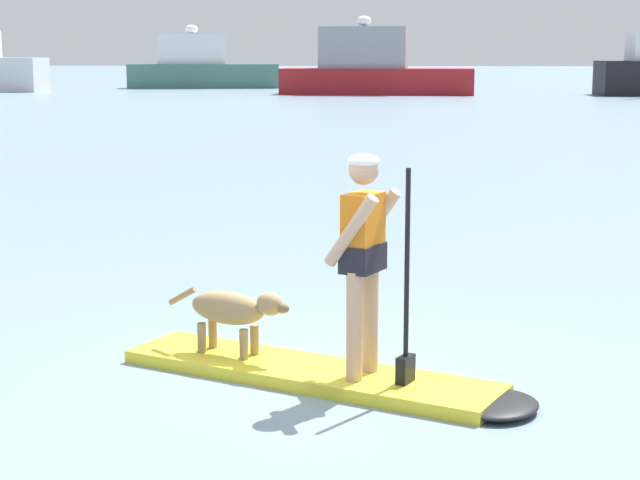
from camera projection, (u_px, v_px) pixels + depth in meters
ground_plane at (309, 379)px, 7.94m from camera, size 400.00×400.00×0.00m
paddleboard at (335, 377)px, 7.82m from camera, size 3.27×1.96×0.10m
person_paddler at (365, 249)px, 7.53m from camera, size 0.68×0.60×1.64m
dog at (233, 310)px, 8.19m from camera, size 1.06×0.53×0.54m
moored_boat_far_port at (200, 68)px, 74.14m from camera, size 10.88×4.25×4.44m
moored_boat_far_starboard at (373, 69)px, 62.91m from camera, size 11.75×4.21×4.67m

